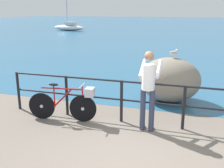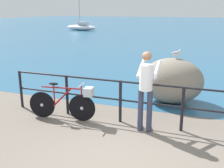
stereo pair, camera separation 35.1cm
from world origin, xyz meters
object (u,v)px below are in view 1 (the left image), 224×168
at_px(bicycle, 68,102).
at_px(seagull, 174,53).
at_px(person_at_railing, 148,87).
at_px(breakwater_boulder_main, 170,80).
at_px(sailboat, 69,27).

height_order(bicycle, seagull, seagull).
bearing_deg(bicycle, person_at_railing, -6.19).
bearing_deg(breakwater_boulder_main, person_at_railing, -96.96).
xyz_separation_m(person_at_railing, seagull, (0.32, 2.20, 0.44)).
distance_m(person_at_railing, seagull, 2.27).
bearing_deg(seagull, breakwater_boulder_main, 178.64).
bearing_deg(breakwater_boulder_main, seagull, 45.89).
distance_m(bicycle, seagull, 3.32).
xyz_separation_m(seagull, sailboat, (-15.01, 23.68, -1.01)).
distance_m(seagull, sailboat, 28.05).
bearing_deg(sailboat, person_at_railing, 127.80).
height_order(breakwater_boulder_main, seagull, seagull).
bearing_deg(seagull, bicycle, 177.96).
distance_m(bicycle, person_at_railing, 1.98).
bearing_deg(sailboat, seagull, 130.60).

